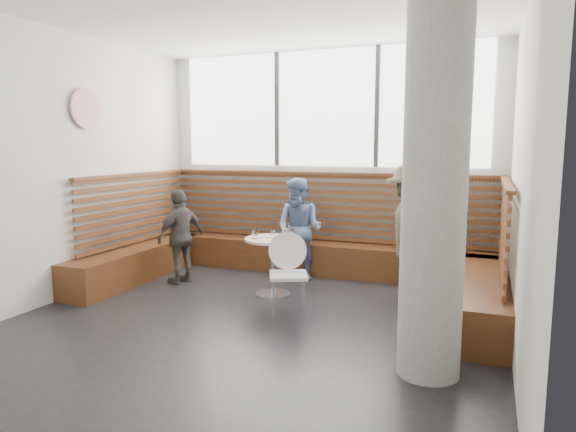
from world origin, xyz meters
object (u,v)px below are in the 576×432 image
at_px(cafe_chair, 291,266).
at_px(child_left, 181,236).
at_px(child_back, 299,229).
at_px(concrete_column, 435,177).
at_px(adult_man, 413,234).
at_px(cafe_table, 273,254).

bearing_deg(cafe_chair, child_left, 136.67).
xyz_separation_m(child_back, child_left, (-1.42, -0.76, -0.07)).
bearing_deg(concrete_column, child_left, 153.81).
height_order(concrete_column, adult_man, concrete_column).
xyz_separation_m(cafe_table, child_left, (-1.39, 0.11, 0.12)).
bearing_deg(concrete_column, child_back, 129.45).
relative_size(cafe_table, cafe_chair, 0.81).
xyz_separation_m(concrete_column, cafe_chair, (-1.60, 1.05, -1.08)).
relative_size(child_back, child_left, 1.11).
bearing_deg(cafe_chair, concrete_column, -57.11).
bearing_deg(child_back, cafe_chair, -65.72).
height_order(concrete_column, cafe_table, concrete_column).
relative_size(concrete_column, cafe_table, 4.44).
relative_size(cafe_table, child_left, 0.57).
relative_size(adult_man, child_back, 1.19).
bearing_deg(child_left, concrete_column, 81.84).
bearing_deg(child_left, cafe_chair, 88.68).
bearing_deg(concrete_column, cafe_table, 142.22).
bearing_deg(child_left, child_back, 136.06).
xyz_separation_m(concrete_column, cafe_table, (-2.04, 1.58, -1.08)).
bearing_deg(child_back, child_left, -144.02).
height_order(concrete_column, child_back, concrete_column).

